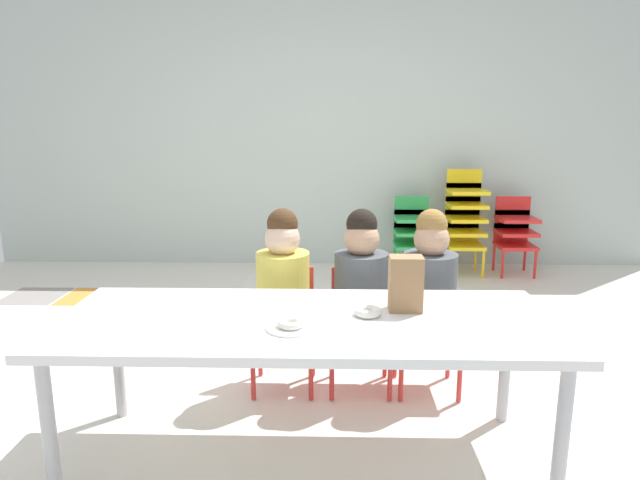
% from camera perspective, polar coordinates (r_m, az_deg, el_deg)
% --- Properties ---
extents(ground_plane, '(6.26, 4.92, 0.02)m').
position_cam_1_polar(ground_plane, '(2.95, -0.16, -14.63)').
color(ground_plane, silver).
extents(back_wall, '(6.26, 0.10, 2.43)m').
position_cam_1_polar(back_wall, '(5.09, 0.58, 11.05)').
color(back_wall, '#B2C1B7').
rests_on(back_wall, ground_plane).
extents(craft_table, '(1.90, 0.73, 0.60)m').
position_cam_1_polar(craft_table, '(2.11, -1.43, -9.39)').
color(craft_table, white).
rests_on(craft_table, ground_plane).
extents(seated_child_near_camera, '(0.32, 0.31, 0.92)m').
position_cam_1_polar(seated_child_near_camera, '(2.68, -3.88, -4.53)').
color(seated_child_near_camera, red).
rests_on(seated_child_near_camera, ground_plane).
extents(seated_child_middle_seat, '(0.32, 0.31, 0.92)m').
position_cam_1_polar(seated_child_middle_seat, '(2.67, 4.31, -4.59)').
color(seated_child_middle_seat, red).
rests_on(seated_child_middle_seat, ground_plane).
extents(seated_child_far_right, '(0.34, 0.34, 0.92)m').
position_cam_1_polar(seated_child_far_right, '(2.71, 11.39, -4.56)').
color(seated_child_far_right, red).
rests_on(seated_child_far_right, ground_plane).
extents(kid_chair_green_stack, '(0.32, 0.30, 0.68)m').
position_cam_1_polar(kid_chair_green_stack, '(4.87, 9.67, 1.10)').
color(kid_chair_green_stack, green).
rests_on(kid_chair_green_stack, ground_plane).
extents(kid_chair_yellow_stack, '(0.32, 0.30, 0.92)m').
position_cam_1_polar(kid_chair_yellow_stack, '(4.94, 14.96, 2.44)').
color(kid_chair_yellow_stack, yellow).
rests_on(kid_chair_yellow_stack, ground_plane).
extents(kid_chair_red_stack, '(0.32, 0.30, 0.68)m').
position_cam_1_polar(kid_chair_red_stack, '(5.08, 19.77, 1.00)').
color(kid_chair_red_stack, red).
rests_on(kid_chair_red_stack, ground_plane).
extents(paper_bag_brown, '(0.13, 0.09, 0.22)m').
position_cam_1_polar(paper_bag_brown, '(2.16, 8.98, -4.55)').
color(paper_bag_brown, '#9E754C').
rests_on(paper_bag_brown, craft_table).
extents(paper_plate_near_edge, '(0.18, 0.18, 0.01)m').
position_cam_1_polar(paper_plate_near_edge, '(1.99, -3.09, -9.18)').
color(paper_plate_near_edge, white).
rests_on(paper_plate_near_edge, craft_table).
extents(donut_powdered_on_plate, '(0.10, 0.10, 0.03)m').
position_cam_1_polar(donut_powdered_on_plate, '(1.98, -3.09, -8.71)').
color(donut_powdered_on_plate, white).
rests_on(donut_powdered_on_plate, craft_table).
extents(donut_powdered_loose, '(0.11, 0.11, 0.03)m').
position_cam_1_polar(donut_powdered_loose, '(2.12, 5.02, -7.49)').
color(donut_powdered_loose, white).
rests_on(donut_powdered_loose, craft_table).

